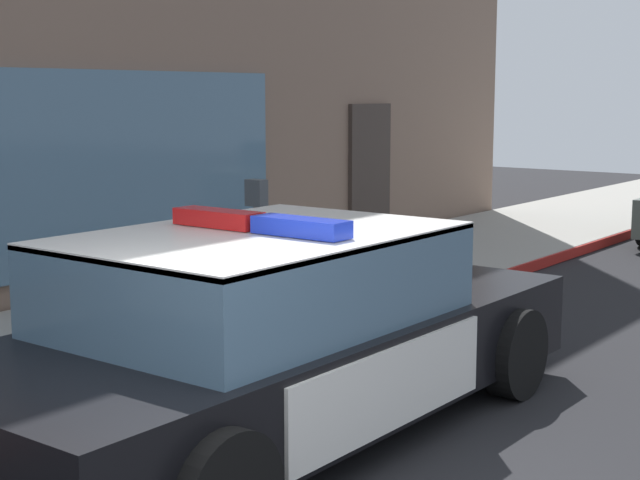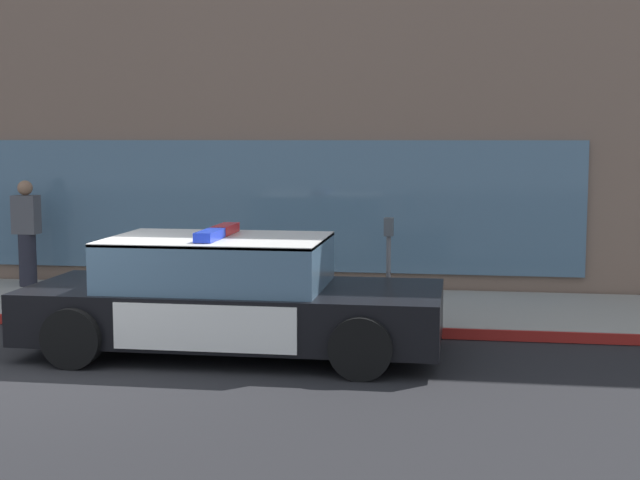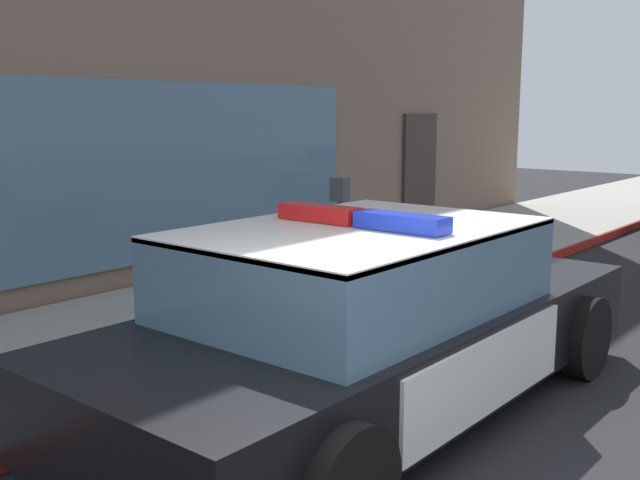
{
  "view_description": "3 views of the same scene",
  "coord_description": "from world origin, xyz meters",
  "px_view_note": "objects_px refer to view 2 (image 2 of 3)",
  "views": [
    {
      "loc": [
        -2.75,
        -2.66,
        2.26
      ],
      "look_at": [
        3.06,
        1.77,
        1.13
      ],
      "focal_mm": 53.75,
      "sensor_mm": 36.0,
      "label": 1
    },
    {
      "loc": [
        4.63,
        -8.92,
        2.54
      ],
      "look_at": [
        2.86,
        2.56,
        1.23
      ],
      "focal_mm": 50.9,
      "sensor_mm": 36.0,
      "label": 2
    },
    {
      "loc": [
        -2.25,
        -1.71,
        2.18
      ],
      "look_at": [
        2.3,
        2.08,
        1.13
      ],
      "focal_mm": 41.83,
      "sensor_mm": 36.0,
      "label": 3
    }
  ],
  "objects_px": {
    "fire_hydrant": "(276,289)",
    "parking_meter": "(389,249)",
    "police_cruiser": "(230,296)",
    "pedestrian_on_sidewalk": "(27,233)"
  },
  "relations": [
    {
      "from": "pedestrian_on_sidewalk",
      "to": "fire_hydrant",
      "type": "bearing_deg",
      "value": 70.39
    },
    {
      "from": "fire_hydrant",
      "to": "parking_meter",
      "type": "relative_size",
      "value": 0.54
    },
    {
      "from": "police_cruiser",
      "to": "pedestrian_on_sidewalk",
      "type": "bearing_deg",
      "value": 141.24
    },
    {
      "from": "fire_hydrant",
      "to": "parking_meter",
      "type": "distance_m",
      "value": 1.63
    },
    {
      "from": "police_cruiser",
      "to": "fire_hydrant",
      "type": "xyz_separation_m",
      "value": [
        0.22,
        1.65,
        -0.18
      ]
    },
    {
      "from": "fire_hydrant",
      "to": "pedestrian_on_sidewalk",
      "type": "bearing_deg",
      "value": 158.88
    },
    {
      "from": "police_cruiser",
      "to": "pedestrian_on_sidewalk",
      "type": "xyz_separation_m",
      "value": [
        -4.23,
        3.37,
        0.33
      ]
    },
    {
      "from": "fire_hydrant",
      "to": "parking_meter",
      "type": "height_order",
      "value": "parking_meter"
    },
    {
      "from": "police_cruiser",
      "to": "pedestrian_on_sidewalk",
      "type": "relative_size",
      "value": 2.84
    },
    {
      "from": "pedestrian_on_sidewalk",
      "to": "parking_meter",
      "type": "xyz_separation_m",
      "value": [
        5.97,
        -1.71,
        0.07
      ]
    }
  ]
}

